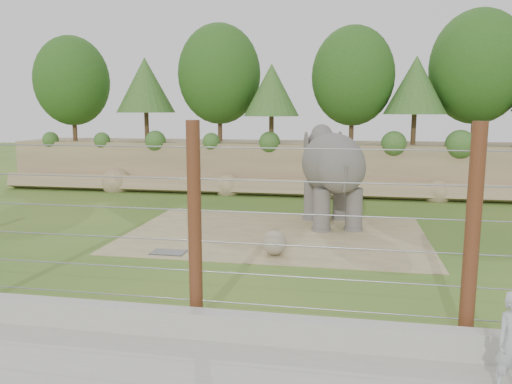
# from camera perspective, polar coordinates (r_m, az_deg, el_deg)

# --- Properties ---
(ground) EXTENTS (90.00, 90.00, 0.00)m
(ground) POSITION_cam_1_polar(r_m,az_deg,el_deg) (14.34, -1.45, -7.61)
(ground) COLOR #325C1E
(ground) RESTS_ON ground
(back_embankment) EXTENTS (30.00, 5.52, 8.77)m
(back_embankment) POSITION_cam_1_polar(r_m,az_deg,el_deg) (26.20, 5.55, 8.83)
(back_embankment) COLOR #826D50
(back_embankment) RESTS_ON ground
(dirt_patch) EXTENTS (10.00, 7.00, 0.02)m
(dirt_patch) POSITION_cam_1_polar(r_m,az_deg,el_deg) (17.10, 2.26, -4.78)
(dirt_patch) COLOR #967F5F
(dirt_patch) RESTS_ON ground
(drain_grate) EXTENTS (1.00, 0.60, 0.03)m
(drain_grate) POSITION_cam_1_polar(r_m,az_deg,el_deg) (15.04, -9.97, -6.80)
(drain_grate) COLOR #262628
(drain_grate) RESTS_ON dirt_patch
(elephant) EXTENTS (2.94, 4.70, 3.53)m
(elephant) POSITION_cam_1_polar(r_m,az_deg,el_deg) (18.31, 8.71, 1.66)
(elephant) COLOR #635D58
(elephant) RESTS_ON ground
(stone_ball) EXTENTS (0.72, 0.72, 0.72)m
(stone_ball) POSITION_cam_1_polar(r_m,az_deg,el_deg) (14.53, 2.12, -5.82)
(stone_ball) COLOR #7C705D
(stone_ball) RESTS_ON dirt_patch
(retaining_wall) EXTENTS (26.00, 0.35, 0.50)m
(retaining_wall) POSITION_cam_1_polar(r_m,az_deg,el_deg) (9.72, -7.71, -14.60)
(retaining_wall) COLOR #A7A69B
(retaining_wall) RESTS_ON ground
(barrier_fence) EXTENTS (20.26, 0.26, 4.00)m
(barrier_fence) POSITION_cam_1_polar(r_m,az_deg,el_deg) (9.61, -7.02, -3.83)
(barrier_fence) COLOR #502911
(barrier_fence) RESTS_ON ground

